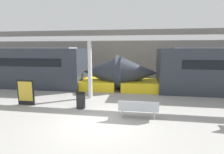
# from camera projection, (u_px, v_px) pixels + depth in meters

# --- Properties ---
(ground_plane) EXTENTS (60.00, 60.00, 0.00)m
(ground_plane) POSITION_uv_depth(u_px,v_px,m) (98.00, 122.00, 7.44)
(ground_plane) COLOR #9E9B96
(station_wall) EXTENTS (56.00, 0.20, 5.00)m
(station_wall) POSITION_uv_depth(u_px,v_px,m) (123.00, 54.00, 18.18)
(station_wall) COLOR gray
(station_wall) RESTS_ON ground_plane
(train_right) EXTENTS (18.24, 2.93, 3.20)m
(train_right) POSITION_uv_depth(u_px,v_px,m) (13.00, 68.00, 14.66)
(train_right) COLOR #2D333D
(train_right) RESTS_ON ground_plane
(bench_near) EXTENTS (1.76, 0.45, 0.84)m
(bench_near) POSITION_uv_depth(u_px,v_px,m) (138.00, 108.00, 7.73)
(bench_near) COLOR #ADB2B7
(bench_near) RESTS_ON ground_plane
(trash_bin) EXTENTS (0.49, 0.49, 0.84)m
(trash_bin) POSITION_uv_depth(u_px,v_px,m) (81.00, 100.00, 9.14)
(trash_bin) COLOR black
(trash_bin) RESTS_ON ground_plane
(poster_board) EXTENTS (0.98, 0.07, 1.43)m
(poster_board) POSITION_uv_depth(u_px,v_px,m) (26.00, 92.00, 9.62)
(poster_board) COLOR black
(poster_board) RESTS_ON ground_plane
(support_column_near) EXTENTS (0.26, 0.26, 3.56)m
(support_column_near) POSITION_uv_depth(u_px,v_px,m) (90.00, 70.00, 10.86)
(support_column_near) COLOR silver
(support_column_near) RESTS_ON ground_plane
(canopy_beam) EXTENTS (28.00, 0.60, 0.28)m
(canopy_beam) POSITION_uv_depth(u_px,v_px,m) (89.00, 39.00, 10.55)
(canopy_beam) COLOR silver
(canopy_beam) RESTS_ON support_column_near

